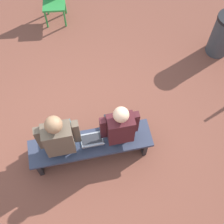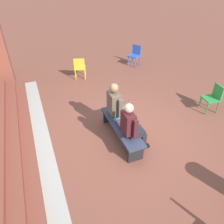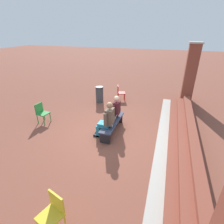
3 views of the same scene
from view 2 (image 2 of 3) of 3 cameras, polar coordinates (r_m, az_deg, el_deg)
name	(u,v)px [view 2 (image 2 of 3)]	position (r m, az deg, el deg)	size (l,w,h in m)	color
ground_plane	(125,133)	(5.86, 3.48, -5.53)	(60.00, 60.00, 0.00)	brown
concrete_strip	(46,159)	(5.40, -16.78, -11.67)	(8.37, 0.40, 0.01)	#A8A399
brick_steps	(10,163)	(5.35, -25.14, -12.01)	(7.57, 0.90, 0.45)	brown
bench	(121,128)	(5.46, 2.47, -4.18)	(1.80, 0.44, 0.45)	#33384C
person_student	(132,126)	(4.97, 5.28, -3.67)	(0.53, 0.68, 1.33)	#232328
person_adult	(118,106)	(5.56, 1.54, 1.53)	(0.58, 0.73, 1.40)	teal
laptop	(122,124)	(5.35, 2.52, -3.19)	(0.32, 0.29, 0.21)	#9EA0A5
plastic_chair_far_right	(80,67)	(8.51, -8.45, 11.62)	(0.52, 0.52, 0.84)	gold
plastic_chair_mid_courtyard	(213,97)	(7.13, 24.97, 3.68)	(0.47, 0.47, 0.84)	#2D893D
plastic_chair_by_pillar	(135,54)	(9.76, 6.07, 14.87)	(0.58, 0.58, 0.84)	#2D56B7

